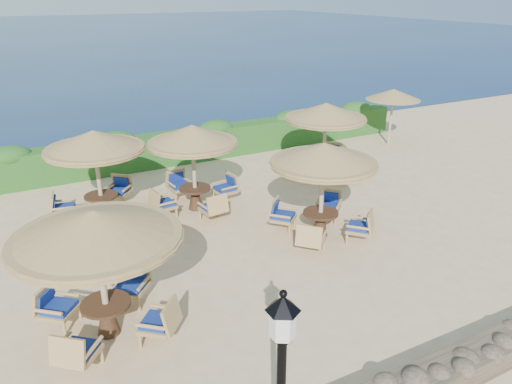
% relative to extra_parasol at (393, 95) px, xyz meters
% --- Properties ---
extents(ground, '(120.00, 120.00, 0.00)m').
position_rel_extra_parasol_xyz_m(ground, '(-7.80, -5.20, -2.17)').
color(ground, '#DCBB8B').
rests_on(ground, ground).
extents(sea, '(160.00, 160.00, 0.00)m').
position_rel_extra_parasol_xyz_m(sea, '(-7.80, 64.80, -2.17)').
color(sea, '#0A1E45').
rests_on(sea, ground).
extents(hedge, '(18.00, 0.90, 1.20)m').
position_rel_extra_parasol_xyz_m(hedge, '(-7.80, 2.00, -1.57)').
color(hedge, '#1D4C18').
rests_on(hedge, ground).
extents(stone_wall, '(15.00, 0.65, 0.44)m').
position_rel_extra_parasol_xyz_m(stone_wall, '(-7.80, -11.40, -1.95)').
color(stone_wall, brown).
rests_on(stone_wall, ground).
extents(extra_parasol, '(2.30, 2.30, 2.41)m').
position_rel_extra_parasol_xyz_m(extra_parasol, '(0.00, 0.00, 0.00)').
color(extra_parasol, tan).
rests_on(extra_parasol, ground).
extents(cafe_set_0, '(3.17, 3.17, 2.65)m').
position_rel_extra_parasol_xyz_m(cafe_set_0, '(-13.71, -7.31, -0.26)').
color(cafe_set_0, tan).
rests_on(cafe_set_0, ground).
extents(cafe_set_1, '(2.84, 2.84, 2.65)m').
position_rel_extra_parasol_xyz_m(cafe_set_1, '(-7.63, -5.78, -0.34)').
color(cafe_set_1, tan).
rests_on(cafe_set_1, ground).
extents(cafe_set_2, '(2.86, 2.85, 2.65)m').
position_rel_extra_parasol_xyz_m(cafe_set_2, '(-12.63, -1.77, -0.25)').
color(cafe_set_2, tan).
rests_on(cafe_set_2, ground).
extents(cafe_set_3, '(2.86, 2.86, 2.65)m').
position_rel_extra_parasol_xyz_m(cafe_set_3, '(-9.98, -2.50, -0.38)').
color(cafe_set_3, tan).
rests_on(cafe_set_3, ground).
extents(cafe_set_4, '(2.87, 2.87, 2.65)m').
position_rel_extra_parasol_xyz_m(cafe_set_4, '(-4.79, -1.87, -0.24)').
color(cafe_set_4, tan).
rests_on(cafe_set_4, ground).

